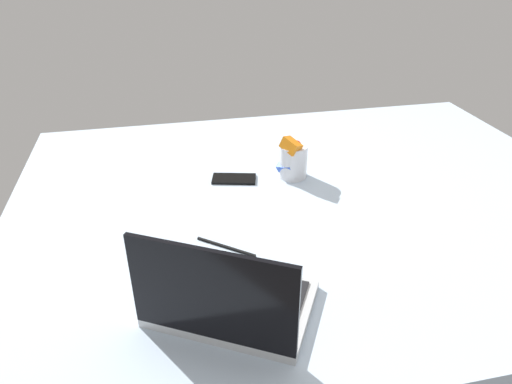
{
  "coord_description": "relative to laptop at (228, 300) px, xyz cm",
  "views": [
    {
      "loc": [
        42.66,
        116.77,
        89.63
      ],
      "look_at": [
        18.48,
        4.31,
        24.0
      ],
      "focal_mm": 32.82,
      "sensor_mm": 36.0,
      "label": 1
    }
  ],
  "objects": [
    {
      "name": "charger_cable",
      "position": [
        -3.2,
        -23.82,
        -4.11
      ],
      "size": [
        13.57,
        11.19,
        0.6
      ],
      "primitive_type": "cube",
      "rotation": [
        0.0,
        0.0,
        -0.68
      ],
      "color": "black",
      "rests_on": "bed_mattress"
    },
    {
      "name": "bed_mattress",
      "position": [
        -33.06,
        -44.45,
        -13.41
      ],
      "size": [
        180.0,
        140.0,
        18.0
      ],
      "primitive_type": "cube",
      "color": "silver",
      "rests_on": "ground"
    },
    {
      "name": "cell_phone",
      "position": [
        -11.49,
        -59.68,
        -4.01
      ],
      "size": [
        15.22,
        9.94,
        0.8
      ],
      "primitive_type": "cube",
      "rotation": [
        0.0,
        0.0,
        4.47
      ],
      "color": "black",
      "rests_on": "bed_mattress"
    },
    {
      "name": "snack_cup",
      "position": [
        -30.48,
        -58.06,
        1.78
      ],
      "size": [
        10.43,
        10.24,
        14.79
      ],
      "color": "silver",
      "rests_on": "bed_mattress"
    },
    {
      "name": "laptop",
      "position": [
        0.0,
        0.0,
        0.0
      ],
      "size": [
        40.05,
        36.28,
        23.0
      ],
      "rotation": [
        0.0,
        0.0,
        -0.52
      ],
      "color": "#B7BABC",
      "rests_on": "bed_mattress"
    }
  ]
}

